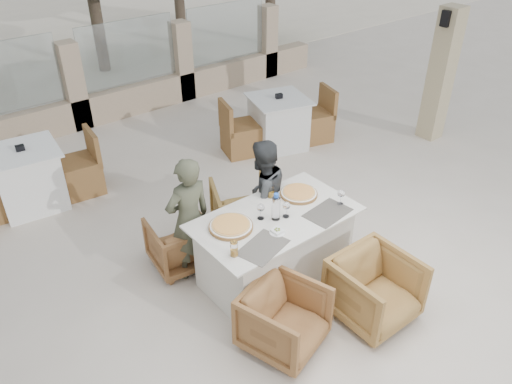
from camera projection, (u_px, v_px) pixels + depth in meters
ground at (267, 283)px, 5.11m from camera, size 80.00×80.00×0.00m
perimeter_wall_far at (72, 80)px, 7.84m from camera, size 10.00×0.34×1.60m
lantern_pillar at (441, 75)px, 7.44m from camera, size 0.34×0.34×2.00m
dining_table at (275, 248)px, 4.99m from camera, size 1.60×0.90×0.77m
placemat_near_left at (263, 247)px, 4.38m from camera, size 0.51×0.41×0.00m
placemat_near_right at (328, 213)px, 4.83m from camera, size 0.48×0.35×0.00m
pizza_left at (231, 226)px, 4.61m from camera, size 0.44×0.44×0.05m
pizza_right at (299, 193)px, 5.08m from camera, size 0.50×0.50×0.05m
water_bottle at (276, 207)px, 4.67m from camera, size 0.11×0.11×0.28m
wine_glass_centre at (261, 211)px, 4.70m from camera, size 0.09×0.09×0.18m
wine_glass_near at (286, 209)px, 4.73m from camera, size 0.09×0.09×0.18m
wine_glass_corner at (341, 196)px, 4.91m from camera, size 0.10×0.10×0.18m
beer_glass_left at (234, 249)px, 4.26m from camera, size 0.09×0.09×0.14m
beer_glass_right at (271, 191)px, 5.03m from camera, size 0.08×0.08×0.13m
olive_dish at (277, 231)px, 4.55m from camera, size 0.12×0.12×0.04m
armchair_far_left at (180, 243)px, 5.23m from camera, size 0.66×0.67×0.55m
armchair_far_right at (242, 208)px, 5.73m from camera, size 0.87×0.87×0.61m
armchair_near_left at (284, 319)px, 4.30m from camera, size 0.80×0.82×0.60m
armchair_near_right at (375, 289)px, 4.57m from camera, size 0.70×0.72×0.65m
diner_left at (189, 219)px, 4.90m from camera, size 0.50×0.33×1.35m
diner_right at (262, 197)px, 5.29m from camera, size 0.65×0.52×1.30m
bg_table_a at (29, 178)px, 6.12m from camera, size 1.72×1.00×0.77m
bg_table_b at (278, 122)px, 7.50m from camera, size 1.81×1.25×0.77m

